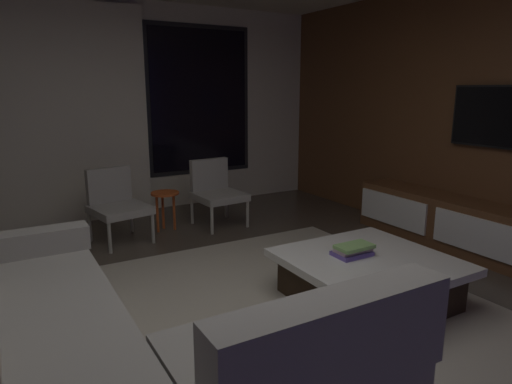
# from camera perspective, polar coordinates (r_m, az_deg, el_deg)

# --- Properties ---
(floor) EXTENTS (9.20, 9.20, 0.00)m
(floor) POSITION_cam_1_polar(r_m,az_deg,el_deg) (3.07, -2.16, -18.74)
(floor) COLOR #473D33
(back_wall_with_window) EXTENTS (6.60, 0.30, 2.70)m
(back_wall_with_window) POSITION_cam_1_polar(r_m,az_deg,el_deg) (6.05, -19.32, 9.64)
(back_wall_with_window) COLOR beige
(back_wall_with_window) RESTS_ON floor
(area_rug) EXTENTS (3.20, 3.80, 0.01)m
(area_rug) POSITION_cam_1_polar(r_m,az_deg,el_deg) (3.15, 4.66, -17.75)
(area_rug) COLOR #ADA391
(area_rug) RESTS_ON floor
(sectional_couch) EXTENTS (1.98, 2.50, 0.82)m
(sectional_couch) POSITION_cam_1_polar(r_m,az_deg,el_deg) (2.55, -19.14, -18.96)
(sectional_couch) COLOR gray
(sectional_couch) RESTS_ON floor
(coffee_table) EXTENTS (1.16, 1.16, 0.36)m
(coffee_table) POSITION_cam_1_polar(r_m,az_deg,el_deg) (3.62, 13.94, -10.63)
(coffee_table) COLOR black
(coffee_table) RESTS_ON floor
(book_stack_on_coffee_table) EXTENTS (0.29, 0.20, 0.09)m
(book_stack_on_coffee_table) POSITION_cam_1_polar(r_m,az_deg,el_deg) (3.56, 12.14, -7.18)
(book_stack_on_coffee_table) COLOR #5F4AA4
(book_stack_on_coffee_table) RESTS_ON coffee_table
(accent_chair_near_window) EXTENTS (0.58, 0.60, 0.78)m
(accent_chair_near_window) POSITION_cam_1_polar(r_m,az_deg,el_deg) (5.46, -5.14, 0.39)
(accent_chair_near_window) COLOR #B2ADA0
(accent_chair_near_window) RESTS_ON floor
(accent_chair_by_curtain) EXTENTS (0.64, 0.65, 0.78)m
(accent_chair_by_curtain) POSITION_cam_1_polar(r_m,az_deg,el_deg) (5.06, -17.24, -1.13)
(accent_chair_by_curtain) COLOR #B2ADA0
(accent_chair_by_curtain) RESTS_ON floor
(side_stool) EXTENTS (0.32, 0.32, 0.46)m
(side_stool) POSITION_cam_1_polar(r_m,az_deg,el_deg) (5.28, -11.42, -0.90)
(side_stool) COLOR #BF4C1E
(side_stool) RESTS_ON floor
(media_console) EXTENTS (0.46, 3.10, 0.52)m
(media_console) POSITION_cam_1_polar(r_m,az_deg,el_deg) (4.83, 28.08, -5.00)
(media_console) COLOR brown
(media_console) RESTS_ON floor
(mounted_tv) EXTENTS (0.05, 1.02, 0.59)m
(mounted_tv) POSITION_cam_1_polar(r_m,az_deg,el_deg) (4.90, 28.61, 8.30)
(mounted_tv) COLOR black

